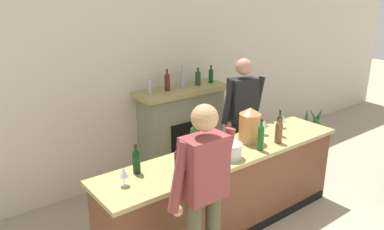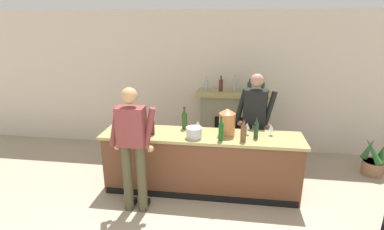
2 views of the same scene
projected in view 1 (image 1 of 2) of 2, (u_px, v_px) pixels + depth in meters
wall_back_panel at (152, 80)px, 5.22m from camera, size 12.00×0.07×2.75m
bar_counter at (226, 190)px, 4.12m from camera, size 2.99×0.65×0.94m
fireplace_stone at (182, 129)px, 5.44m from camera, size 1.39×0.52×1.57m
potted_plant_corner at (312, 130)px, 6.54m from camera, size 0.46×0.51×0.70m
person_customer at (203, 198)px, 3.00m from camera, size 0.66×0.30×1.76m
person_bartender at (242, 118)px, 4.89m from camera, size 0.65×0.36×1.76m
copper_dispenser at (250, 125)px, 4.17m from camera, size 0.24×0.28×0.40m
ice_bucket_steel at (231, 151)px, 3.80m from camera, size 0.24×0.24×0.16m
wine_bottle_port_short at (261, 137)px, 3.96m from camera, size 0.07×0.07×0.35m
wine_bottle_rose_blush at (178, 161)px, 3.45m from camera, size 0.07×0.07×0.30m
wine_bottle_cabernet_heavy at (279, 124)px, 4.37m from camera, size 0.06×0.06×0.31m
wine_bottle_merlot_tall at (279, 131)px, 4.16m from camera, size 0.08×0.08×0.31m
wine_bottle_chardonnay_pale at (136, 160)px, 3.46m from camera, size 0.07×0.07×0.29m
wine_bottle_burgundy_dark at (194, 138)px, 3.92m from camera, size 0.08×0.08×0.35m
wine_glass_front_left at (123, 173)px, 3.24m from camera, size 0.09×0.09×0.18m
wine_glass_front_right at (283, 119)px, 4.61m from camera, size 0.07×0.07×0.16m
wine_glass_near_bucket at (214, 139)px, 4.00m from camera, size 0.08×0.08×0.16m
wine_glass_mid_counter at (264, 124)px, 4.39m from camera, size 0.08×0.08×0.18m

